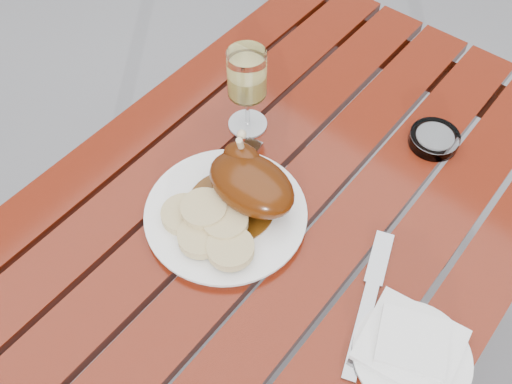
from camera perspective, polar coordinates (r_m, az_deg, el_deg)
ground at (r=1.71m, az=2.27°, el=-15.35°), size 60.00×60.00×0.00m
table at (r=1.36m, az=2.79°, el=-9.78°), size 0.80×1.20×0.75m
dinner_plate at (r=1.01m, az=-3.03°, el=-2.26°), size 0.30×0.30×0.02m
roast_duck at (r=0.98m, az=-0.71°, el=1.02°), size 0.18×0.17×0.12m
bread_dumplings at (r=0.97m, az=-4.76°, el=-3.37°), size 0.19×0.13×0.03m
wine_glass at (r=1.09m, az=-0.89°, el=10.02°), size 0.09×0.09×0.18m
side_plate at (r=0.92m, az=15.28°, el=-15.59°), size 0.20×0.20×0.01m
napkin at (r=0.92m, az=15.23°, el=-14.48°), size 0.16×0.15×0.01m
ashtray at (r=1.17m, az=17.37°, el=5.06°), size 0.12×0.12×0.02m
fork at (r=1.07m, az=-2.68°, el=1.58°), size 0.05×0.17×0.01m
knife at (r=0.94m, az=10.90°, el=-11.71°), size 0.10×0.22×0.01m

